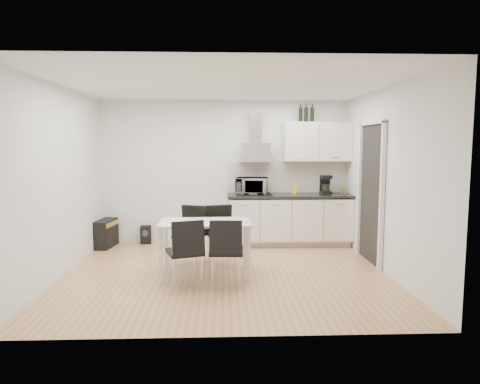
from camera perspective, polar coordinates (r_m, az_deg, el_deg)
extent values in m
plane|color=tan|center=(6.11, -1.91, -10.79)|extent=(4.50, 4.50, 0.00)
cube|color=white|center=(7.86, -2.02, 2.67)|extent=(4.50, 0.10, 2.60)
cube|color=white|center=(3.88, -1.84, -1.06)|extent=(4.50, 0.10, 2.60)
cube|color=white|center=(6.27, -22.98, 1.26)|extent=(0.10, 4.00, 2.60)
cube|color=white|center=(6.29, 19.00, 1.43)|extent=(0.10, 4.00, 2.60)
plane|color=white|center=(5.90, -2.01, 14.12)|extent=(4.50, 4.50, 0.00)
cube|color=white|center=(6.81, 16.95, -0.26)|extent=(0.08, 1.04, 2.10)
cube|color=beige|center=(7.87, 6.48, -6.56)|extent=(2.16, 0.52, 0.10)
cube|color=silver|center=(7.75, 6.56, -3.52)|extent=(2.20, 0.60, 0.76)
cube|color=black|center=(7.68, 6.61, -0.45)|extent=(2.22, 0.64, 0.04)
cube|color=beige|center=(7.94, 6.31, 2.03)|extent=(2.20, 0.02, 0.58)
cube|color=silver|center=(7.85, 10.18, 6.59)|extent=(1.20, 0.35, 0.70)
cube|color=silver|center=(7.65, 2.11, 5.20)|extent=(0.60, 0.46, 0.30)
cube|color=silver|center=(7.76, 2.07, 8.54)|extent=(0.22, 0.20, 0.55)
imported|color=silver|center=(7.57, 1.57, 1.05)|extent=(0.59, 0.39, 0.37)
cube|color=yellow|center=(7.79, 7.23, 0.46)|extent=(0.08, 0.04, 0.18)
cylinder|color=brown|center=(7.83, 13.41, 0.10)|extent=(0.04, 0.04, 0.11)
cylinder|color=#4C6626|center=(7.84, 13.83, 0.10)|extent=(0.04, 0.04, 0.11)
cylinder|color=black|center=(7.81, 8.07, 10.37)|extent=(0.07, 0.07, 0.32)
cylinder|color=black|center=(7.83, 8.80, 10.35)|extent=(0.07, 0.07, 0.32)
cylinder|color=black|center=(7.85, 9.60, 10.33)|extent=(0.07, 0.07, 0.32)
cube|color=white|center=(5.90, -4.67, -4.08)|extent=(1.26, 0.74, 0.03)
cube|color=white|center=(5.73, -10.48, -8.33)|extent=(0.05, 0.05, 0.72)
cube|color=white|center=(5.70, 1.11, -8.29)|extent=(0.05, 0.05, 0.72)
cube|color=white|center=(6.32, -9.81, -6.94)|extent=(0.05, 0.05, 0.72)
cube|color=white|center=(6.29, 0.67, -6.89)|extent=(0.05, 0.05, 0.72)
cube|color=black|center=(7.93, -17.46, -5.28)|extent=(0.32, 0.61, 0.49)
cube|color=gold|center=(7.87, -16.60, -4.05)|extent=(0.08, 0.52, 0.08)
cube|color=black|center=(8.04, -12.46, -5.58)|extent=(0.21, 0.20, 0.32)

